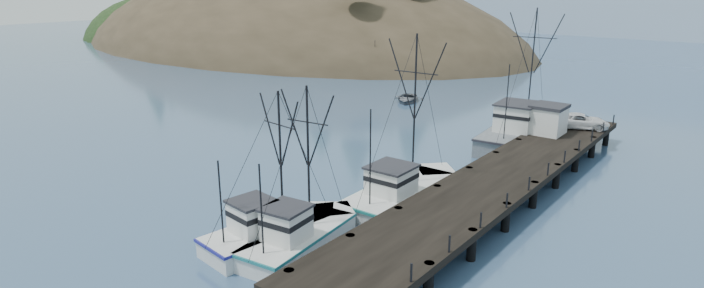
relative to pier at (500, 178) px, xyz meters
name	(u,v)px	position (x,y,z in m)	size (l,w,h in m)	color
ground	(212,221)	(-14.00, -16.00, -1.69)	(400.00, 400.00, 0.00)	#324E70
pier	(500,178)	(0.00, 0.00, 0.00)	(6.00, 44.00, 2.00)	black
headland	(274,62)	(-88.95, 62.61, -6.24)	(134.80, 78.00, 51.00)	#382D1E
distant_ridge	(703,37)	(-4.00, 154.00, -1.69)	(360.00, 40.00, 26.00)	#9EB2C6
distant_ridge_far	(550,25)	(-54.00, 169.00, -1.69)	(180.00, 25.00, 18.00)	silver
moored_sailboats	(359,67)	(-47.16, 44.34, -1.36)	(23.33, 15.43, 6.35)	silver
trawler_near	(301,236)	(-6.40, -15.08, -0.87)	(4.32, 10.21, 10.44)	silver
trawler_mid	(272,231)	(-8.36, -15.68, -0.87)	(4.37, 9.97, 10.01)	silver
trawler_far	(404,191)	(-5.51, -4.79, -0.87)	(4.26, 12.59, 12.73)	silver
work_vessel	(521,131)	(-4.50, 15.68, -0.46)	(6.19, 16.66, 13.74)	slate
pier_shed	(548,119)	(-1.25, 13.56, 1.73)	(3.00, 3.20, 2.80)	silver
pickup_truck	(581,121)	(0.67, 17.49, 1.04)	(2.43, 5.26, 1.46)	silver
motorboat	(407,102)	(-24.35, 25.28, -1.69)	(4.09, 5.73, 1.19)	#56595F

